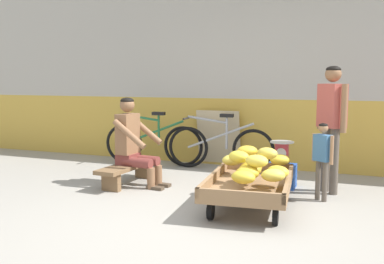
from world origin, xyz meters
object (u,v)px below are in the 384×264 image
banana_cart (250,186)px  sign_board (219,138)px  customer_adult (332,115)px  shopping_bag (262,186)px  low_bench (128,169)px  customer_child (322,153)px  plastic_crate (281,176)px  bicycle_far_left (220,147)px  weighing_scale (282,152)px  vendor_seated (134,142)px  bicycle_near_left (153,143)px

banana_cart → sign_board: bearing=116.3°
sign_board → customer_adult: 2.14m
shopping_bag → low_bench: bearing=-177.4°
customer_child → sign_board: bearing=138.6°
plastic_crate → bicycle_far_left: size_ratio=0.22×
banana_cart → customer_adult: 1.40m
weighing_scale → vendor_seated: bearing=-162.7°
sign_board → shopping_bag: 1.87m
low_bench → bicycle_far_left: bearing=58.0°
vendor_seated → customer_adult: bearing=12.2°
low_bench → bicycle_far_left: 1.58m
plastic_crate → bicycle_far_left: bicycle_far_left is taller
plastic_crate → sign_board: size_ratio=0.41×
low_bench → vendor_seated: bearing=-4.6°
banana_cart → vendor_seated: 1.74m
weighing_scale → sign_board: size_ratio=0.34×
weighing_scale → bicycle_far_left: 1.32m
weighing_scale → customer_child: customer_child is taller
banana_cart → bicycle_near_left: size_ratio=0.91×
plastic_crate → sign_board: 1.60m
vendor_seated → shopping_bag: 1.73m
weighing_scale → bicycle_near_left: bearing=161.2°
plastic_crate → customer_adult: (0.59, -0.05, 0.80)m
plastic_crate → weighing_scale: size_ratio=1.20×
sign_board → shopping_bag: size_ratio=3.70×
bicycle_far_left → weighing_scale: bearing=-36.0°
banana_cart → sign_board: 2.29m
sign_board → customer_child: 2.27m
bicycle_near_left → banana_cart: bearing=-40.6°
sign_board → shopping_bag: (1.03, -1.53, -0.32)m
sign_board → customer_adult: (1.76, -1.10, 0.51)m
weighing_scale → sign_board: sign_board is taller
low_bench → shopping_bag: size_ratio=4.65×
bicycle_far_left → customer_adult: (1.66, -0.82, 0.60)m
bicycle_near_left → bicycle_far_left: 1.12m
vendor_seated → sign_board: size_ratio=1.28×
low_bench → plastic_crate: 1.98m
bicycle_far_left → customer_child: bearing=-37.5°
customer_adult → shopping_bag: size_ratio=6.38×
shopping_bag → customer_adult: bearing=30.5°
low_bench → bicycle_near_left: (-0.29, 1.30, 0.15)m
banana_cart → weighing_scale: size_ratio=5.05×
shopping_bag → banana_cart: bearing=-91.8°
vendor_seated → weighing_scale: bearing=17.3°
customer_adult → vendor_seated: bearing=-167.8°
sign_board → shopping_bag: bearing=-56.1°
sign_board → customer_child: size_ratio=1.00×
plastic_crate → bicycle_near_left: bicycle_near_left is taller
sign_board → plastic_crate: bearing=-41.8°
low_bench → customer_child: bearing=2.6°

